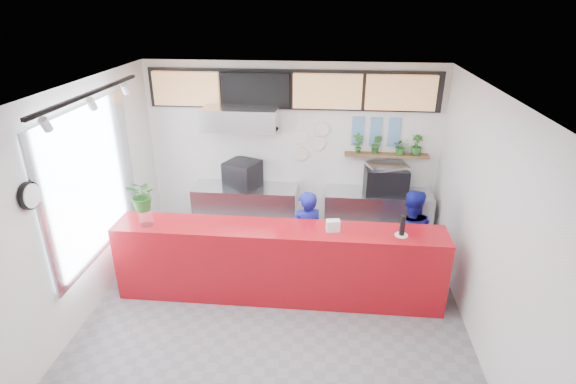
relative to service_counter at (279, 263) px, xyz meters
The scene contains 46 objects.
floor 0.68m from the service_counter, 90.00° to the right, with size 5.00×5.00×0.00m, color slate.
ceiling 2.48m from the service_counter, 90.00° to the right, with size 5.00×5.00×0.00m, color silver.
wall_back 2.30m from the service_counter, 90.00° to the left, with size 5.00×5.00×0.00m, color white.
wall_left 2.70m from the service_counter, behind, with size 5.00×5.00×0.00m, color white.
wall_right 2.70m from the service_counter, ahead, with size 5.00×5.00×0.00m, color white.
service_counter is the anchor object (origin of this frame).
cream_band 2.93m from the service_counter, 90.00° to the left, with size 5.00×0.02×0.80m, color beige.
prep_bench 1.97m from the service_counter, 113.96° to the left, with size 1.80×0.60×0.90m, color #B2B5BA.
panini_oven 2.07m from the service_counter, 114.79° to the left, with size 0.52×0.52×0.47m, color black.
extraction_hood 2.50m from the service_counter, 114.57° to the left, with size 1.20×0.70×0.35m, color #B2B5BA.
hood_lip 2.38m from the service_counter, 114.57° to the left, with size 1.20×0.70×0.08m, color #B2B5BA.
right_bench 2.35m from the service_counter, 50.19° to the left, with size 1.80×0.60×0.90m, color #B2B5BA.
espresso_machine 2.48m from the service_counter, 48.30° to the left, with size 0.70×0.50×0.45m, color black.
espresso_tray 2.55m from the service_counter, 48.30° to the left, with size 0.64×0.44×0.06m, color #A8ABB0.
herb_shelf 2.73m from the service_counter, 51.34° to the left, with size 1.40×0.18×0.04m, color brown.
menu_board_far_left 3.31m from the service_counter, 131.47° to the left, with size 1.10×0.10×0.55m, color tan.
menu_board_mid_left 2.88m from the service_counter, 106.59° to the left, with size 1.10×0.10×0.55m, color black.
menu_board_mid_right 2.87m from the service_counter, 73.94° to the left, with size 1.10×0.10×0.55m, color tan.
menu_board_far_right 3.30m from the service_counter, 48.86° to the left, with size 1.10×0.10×0.55m, color tan.
soffit 2.87m from the service_counter, 90.00° to the left, with size 4.80×0.04×0.65m, color black.
window_pane 2.73m from the service_counter, behind, with size 0.04×2.20×1.90m, color silver.
window_frame 2.71m from the service_counter, behind, with size 0.03×2.30×2.00m, color #B2B5BA.
wall_clock_rim 3.16m from the service_counter, 152.15° to the right, with size 0.30×0.30×0.05m, color black.
wall_clock_face 3.14m from the service_counter, 151.85° to the right, with size 0.26×0.26×0.02m, color white.
track_rail 3.21m from the service_counter, 169.22° to the right, with size 0.05×2.40×0.04m, color black.
dec_plate_a 2.40m from the service_counter, 85.86° to the left, with size 0.24×0.24×0.03m, color silver.
dec_plate_b 2.39m from the service_counter, 77.74° to the left, with size 0.24×0.24×0.03m, color silver.
dec_plate_c 2.26m from the service_counter, 85.86° to the left, with size 0.24×0.24×0.03m, color silver.
dec_plate_d 2.52m from the service_counter, 76.42° to the left, with size 0.24×0.24×0.03m, color silver.
photo_frame_a 2.76m from the service_counter, 62.13° to the left, with size 0.20×0.02×0.25m, color #598CBF.
photo_frame_b 2.90m from the service_counter, 56.06° to the left, with size 0.20×0.02×0.25m, color #598CBF.
photo_frame_c 3.05m from the service_counter, 50.74° to the left, with size 0.20×0.02×0.25m, color #598CBF.
photo_frame_d 2.64m from the service_counter, 62.13° to the left, with size 0.20×0.02×0.25m, color #598CBF.
photo_frame_e 2.78m from the service_counter, 56.06° to the left, with size 0.20×0.02×0.25m, color #598CBF.
photo_frame_f 2.94m from the service_counter, 50.74° to the left, with size 0.20×0.02×0.25m, color #598CBF.
staff_center 0.63m from the service_counter, 55.04° to the left, with size 0.52×0.34×1.43m, color navy.
staff_right 1.93m from the service_counter, 17.43° to the left, with size 0.72×0.56×1.48m, color navy.
herb_a 2.56m from the service_counter, 60.83° to the left, with size 0.18×0.12×0.34m, color #296021.
herb_b 2.70m from the service_counter, 54.61° to the left, with size 0.18×0.15×0.33m, color #296021.
herb_c 2.93m from the service_counter, 47.60° to the left, with size 0.26×0.22×0.28m, color #296021.
herb_d 3.10m from the service_counter, 43.93° to the left, with size 0.19×0.17×0.33m, color #296021.
glass_vase 1.91m from the service_counter, behind, with size 0.18×0.18×0.23m, color silver.
basil_vase 2.05m from the service_counter, behind, with size 0.40×0.34×0.44m, color #296021.
napkin_holder 0.96m from the service_counter, ahead, with size 0.18×0.11×0.15m, color silver.
white_plate 1.71m from the service_counter, ahead, with size 0.17×0.17×0.01m, color silver.
pepper_mill 1.76m from the service_counter, ahead, with size 0.07×0.07×0.28m, color black.
Camera 1 is at (0.64, -4.88, 3.97)m, focal length 28.00 mm.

